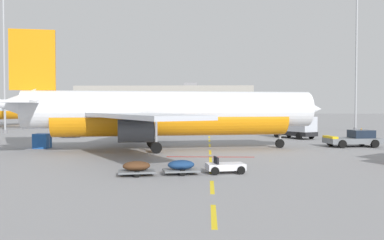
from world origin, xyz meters
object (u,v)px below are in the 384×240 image
uld_cargo_container (42,141)px  apron_light_mast_far (357,38)px  catering_truck (74,126)px  ground_power_truck (295,127)px  pushback_tug (354,139)px  airliner_foreground (167,113)px  apron_light_mast_near (4,31)px  baggage_train (182,167)px

uld_cargo_container → apron_light_mast_far: 59.48m
catering_truck → ground_power_truck: bearing=-5.0°
pushback_tug → uld_cargo_container: pushback_tug is taller
catering_truck → uld_cargo_container: catering_truck is taller
pushback_tug → catering_truck: (-37.10, 15.12, 0.74)m
airliner_foreground → apron_light_mast_near: 42.56m
catering_truck → baggage_train: catering_truck is taller
apron_light_mast_far → baggage_train: bearing=-119.8°
airliner_foreground → uld_cargo_container: airliner_foreground is taller
pushback_tug → ground_power_truck: size_ratio=0.89×
catering_truck → apron_light_mast_near: 22.31m
baggage_train → apron_light_mast_near: bearing=127.7°
uld_cargo_container → apron_light_mast_near: size_ratio=0.06×
airliner_foreground → ground_power_truck: bearing=45.0°
ground_power_truck → apron_light_mast_near: bearing=168.1°
catering_truck → uld_cargo_container: 18.30m
baggage_train → apron_light_mast_near: apron_light_mast_near is taller
baggage_train → pushback_tug: bearing=47.6°
airliner_foreground → ground_power_truck: size_ratio=4.81×
pushback_tug → baggage_train: bearing=-132.4°
baggage_train → apron_light_mast_near: 56.21m
uld_cargo_container → airliner_foreground: bearing=-5.9°
catering_truck → baggage_train: (18.62, -35.36, -1.12)m
airliner_foreground → apron_light_mast_far: size_ratio=1.23×
ground_power_truck → apron_light_mast_near: 50.62m
airliner_foreground → catering_truck: 25.50m
catering_truck → ground_power_truck: (32.90, -2.86, 0.00)m
airliner_foreground → baggage_train: size_ratio=3.97×
pushback_tug → uld_cargo_container: 35.02m
pushback_tug → catering_truck: bearing=157.8°
uld_cargo_container → apron_light_mast_far: (45.80, 34.20, 16.48)m
catering_truck → ground_power_truck: 33.02m
baggage_train → uld_cargo_container: (-16.41, 17.21, 0.28)m
baggage_train → uld_cargo_container: bearing=133.6°
ground_power_truck → apron_light_mast_near: (-47.09, 9.93, 15.69)m
pushback_tug → apron_light_mast_near: bearing=156.6°
airliner_foreground → apron_light_mast_near: size_ratio=1.22×
airliner_foreground → apron_light_mast_far: (31.86, 35.64, 13.33)m
pushback_tug → ground_power_truck: (-4.20, 12.26, 0.74)m
apron_light_mast_near → baggage_train: bearing=-52.3°
ground_power_truck → apron_light_mast_far: (15.11, 18.90, 15.63)m
airliner_foreground → uld_cargo_container: bearing=174.1°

